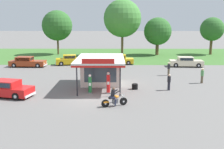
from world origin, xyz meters
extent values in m
plane|color=slate|center=(0.00, 0.00, 0.00)|extent=(300.00, 300.00, 0.00)
cube|color=#3D6B2D|center=(0.00, 30.00, 0.00)|extent=(120.00, 24.00, 0.01)
cube|color=silver|center=(0.76, 5.74, 1.44)|extent=(4.09, 3.79, 2.88)
cube|color=#384C56|center=(0.76, 3.87, 1.50)|extent=(3.27, 0.05, 1.84)
cube|color=silver|center=(0.76, 4.12, 2.96)|extent=(4.79, 7.54, 0.16)
cube|color=red|center=(0.76, 4.12, 2.78)|extent=(4.79, 7.54, 0.18)
cube|color=red|center=(0.76, 0.38, 3.26)|extent=(2.86, 0.08, 0.44)
cylinder|color=black|center=(2.70, 0.75, 1.44)|extent=(0.12, 0.12, 2.88)
cylinder|color=black|center=(-1.18, 0.75, 1.44)|extent=(0.12, 0.12, 2.88)
cube|color=slate|center=(-0.10, 1.75, 0.05)|extent=(0.44, 0.44, 0.10)
cylinder|color=#1E6B33|center=(-0.10, 1.75, 0.83)|extent=(0.34, 0.34, 1.45)
cube|color=white|center=(-0.10, 1.57, 0.90)|extent=(0.22, 0.02, 0.28)
sphere|color=white|center=(-0.10, 1.75, 1.69)|extent=(0.26, 0.26, 0.26)
cube|color=slate|center=(1.62, 1.75, 0.05)|extent=(0.44, 0.44, 0.10)
cylinder|color=red|center=(1.62, 1.75, 0.93)|extent=(0.34, 0.34, 1.66)
cube|color=white|center=(1.62, 1.57, 1.01)|extent=(0.22, 0.02, 0.28)
sphere|color=white|center=(1.62, 1.75, 1.90)|extent=(0.26, 0.26, 0.26)
cylinder|color=black|center=(2.92, -1.88, 0.32)|extent=(0.63, 0.34, 0.64)
cylinder|color=silver|center=(2.92, -1.88, 0.32)|extent=(0.19, 0.17, 0.16)
cylinder|color=black|center=(1.48, -2.47, 0.32)|extent=(0.63, 0.34, 0.64)
cylinder|color=silver|center=(1.48, -2.47, 0.32)|extent=(0.19, 0.17, 0.16)
ellipsoid|color=orange|center=(2.29, -2.13, 0.78)|extent=(0.61, 0.43, 0.24)
cube|color=#59595E|center=(2.25, -2.15, 0.42)|extent=(0.50, 0.39, 0.36)
cube|color=black|center=(1.97, -2.27, 0.72)|extent=(0.54, 0.42, 0.10)
cylinder|color=silver|center=(2.83, -1.91, 0.60)|extent=(0.37, 0.21, 0.71)
cylinder|color=silver|center=(2.72, -1.96, 0.98)|extent=(0.30, 0.66, 0.04)
sphere|color=silver|center=(2.81, -1.92, 0.82)|extent=(0.16, 0.16, 0.16)
cube|color=orange|center=(1.52, -2.45, 0.44)|extent=(0.48, 0.33, 0.12)
cylinder|color=silver|center=(1.82, -2.18, 0.28)|extent=(0.68, 0.34, 0.18)
cube|color=#2D3351|center=(2.03, -2.24, 0.78)|extent=(0.50, 0.47, 0.14)
cylinder|color=#2D3351|center=(2.16, -2.02, 0.38)|extent=(0.20, 0.26, 0.56)
cylinder|color=#2D3351|center=(2.28, -2.31, 0.38)|extent=(0.20, 0.26, 0.56)
cylinder|color=black|center=(2.07, -2.23, 1.09)|extent=(0.50, 0.45, 0.60)
sphere|color=brown|center=(2.13, -2.20, 1.47)|extent=(0.22, 0.22, 0.22)
cylinder|color=black|center=(2.22, -1.95, 1.18)|extent=(0.53, 0.29, 0.31)
cylinder|color=black|center=(2.37, -2.32, 1.18)|extent=(0.53, 0.29, 0.31)
cube|color=red|center=(-7.89, 0.68, 0.55)|extent=(5.67, 3.04, 0.74)
cube|color=red|center=(-7.52, 0.59, 1.21)|extent=(2.48, 2.07, 0.57)
cube|color=#283847|center=(-7.70, -0.18, 1.21)|extent=(1.80, 0.46, 0.44)
cube|color=#283847|center=(-7.33, 1.37, 1.21)|extent=(1.80, 0.46, 0.44)
cube|color=silver|center=(-5.24, 0.05, 0.30)|extent=(0.52, 1.72, 0.18)
cylinder|color=black|center=(-6.31, -0.58, 0.33)|extent=(0.69, 0.35, 0.66)
cylinder|color=silver|center=(-6.31, -0.58, 0.33)|extent=(0.34, 0.28, 0.30)
cylinder|color=black|center=(-5.91, 1.09, 0.33)|extent=(0.69, 0.35, 0.66)
cylinder|color=silver|center=(-5.91, 1.09, 0.33)|extent=(0.34, 0.28, 0.30)
cube|color=gold|center=(2.63, 18.91, 0.54)|extent=(5.05, 1.90, 0.72)
cube|color=gold|center=(2.82, 18.91, 1.19)|extent=(2.25, 1.65, 0.58)
cube|color=#283847|center=(1.72, 18.90, 1.19)|extent=(0.05, 1.45, 0.46)
cube|color=#283847|center=(2.83, 18.11, 1.19)|extent=(1.90, 0.05, 0.44)
cube|color=#283847|center=(2.82, 19.71, 1.19)|extent=(1.90, 0.05, 0.44)
cube|color=silver|center=(0.09, 18.88, 0.30)|extent=(0.14, 1.76, 0.18)
cube|color=silver|center=(5.18, 18.93, 0.30)|extent=(0.14, 1.76, 0.18)
sphere|color=white|center=(0.08, 18.29, 0.58)|extent=(0.18, 0.18, 0.18)
sphere|color=white|center=(0.07, 19.48, 0.58)|extent=(0.18, 0.18, 0.18)
cylinder|color=black|center=(0.93, 18.03, 0.33)|extent=(0.66, 0.21, 0.66)
cylinder|color=silver|center=(0.93, 18.03, 0.33)|extent=(0.30, 0.22, 0.30)
cylinder|color=black|center=(0.91, 19.76, 0.33)|extent=(0.66, 0.21, 0.66)
cylinder|color=silver|center=(0.91, 19.76, 0.33)|extent=(0.30, 0.22, 0.30)
cylinder|color=black|center=(4.35, 18.06, 0.33)|extent=(0.66, 0.21, 0.66)
cylinder|color=silver|center=(4.35, 18.06, 0.33)|extent=(0.30, 0.22, 0.30)
cylinder|color=black|center=(4.34, 19.79, 0.33)|extent=(0.66, 0.21, 0.66)
cylinder|color=silver|center=(4.34, 19.79, 0.33)|extent=(0.30, 0.22, 0.30)
cube|color=gold|center=(-4.32, 18.33, 0.58)|extent=(5.22, 2.76, 0.80)
cube|color=gold|center=(-4.72, 18.26, 1.26)|extent=(2.21, 1.97, 0.55)
cube|color=#283847|center=(-3.79, 18.44, 1.26)|extent=(0.31, 1.43, 0.44)
cube|color=#283847|center=(-4.87, 19.04, 1.26)|extent=(1.62, 0.34, 0.41)
cube|color=#283847|center=(-4.57, 17.47, 1.26)|extent=(1.62, 0.34, 0.41)
cube|color=silver|center=(-1.86, 18.81, 0.30)|extent=(0.45, 1.75, 0.18)
cube|color=silver|center=(-6.79, 17.85, 0.30)|extent=(0.45, 1.75, 0.18)
sphere|color=white|center=(-1.97, 19.39, 0.62)|extent=(0.18, 0.18, 0.18)
sphere|color=white|center=(-1.74, 18.23, 0.62)|extent=(0.18, 0.18, 0.18)
cylinder|color=black|center=(-2.84, 19.50, 0.33)|extent=(0.69, 0.32, 0.66)
cylinder|color=silver|center=(-2.84, 19.50, 0.33)|extent=(0.33, 0.27, 0.30)
cylinder|color=black|center=(-2.51, 17.80, 0.33)|extent=(0.69, 0.32, 0.66)
cylinder|color=silver|center=(-2.51, 17.80, 0.33)|extent=(0.33, 0.27, 0.30)
cylinder|color=black|center=(-6.14, 18.86, 0.33)|extent=(0.69, 0.32, 0.66)
cylinder|color=silver|center=(-6.14, 18.86, 0.33)|extent=(0.33, 0.27, 0.30)
cylinder|color=black|center=(-5.81, 17.16, 0.33)|extent=(0.69, 0.32, 0.66)
cylinder|color=silver|center=(-5.81, 17.16, 0.33)|extent=(0.33, 0.27, 0.30)
cube|color=#993819|center=(-10.61, 16.38, 0.55)|extent=(5.23, 2.11, 0.74)
cube|color=#993819|center=(-11.08, 16.40, 1.20)|extent=(2.38, 1.76, 0.57)
cube|color=#283847|center=(-9.95, 16.35, 1.20)|extent=(0.10, 1.47, 0.45)
cube|color=#283847|center=(-11.04, 17.21, 1.20)|extent=(1.96, 0.11, 0.43)
cube|color=#283847|center=(-11.11, 15.58, 1.20)|extent=(1.96, 0.11, 0.43)
cube|color=silver|center=(-8.00, 16.26, 0.30)|extent=(0.20, 1.80, 0.18)
cube|color=silver|center=(-13.21, 16.49, 0.30)|extent=(0.20, 1.80, 0.18)
sphere|color=white|center=(-7.97, 16.87, 0.59)|extent=(0.18, 0.18, 0.18)
sphere|color=white|center=(-8.02, 15.66, 0.59)|extent=(0.18, 0.18, 0.18)
cylinder|color=black|center=(-8.82, 17.18, 0.33)|extent=(0.67, 0.23, 0.66)
cylinder|color=silver|center=(-8.82, 17.18, 0.33)|extent=(0.31, 0.23, 0.30)
cylinder|color=black|center=(-8.89, 15.42, 0.33)|extent=(0.67, 0.23, 0.66)
cylinder|color=silver|center=(-8.89, 15.42, 0.33)|extent=(0.31, 0.23, 0.30)
cylinder|color=black|center=(-12.32, 17.33, 0.33)|extent=(0.67, 0.23, 0.66)
cylinder|color=silver|center=(-12.32, 17.33, 0.33)|extent=(0.31, 0.23, 0.30)
cylinder|color=black|center=(-12.39, 15.57, 0.33)|extent=(0.67, 0.23, 0.66)
cylinder|color=silver|center=(-12.39, 15.57, 0.33)|extent=(0.31, 0.23, 0.30)
cube|color=beige|center=(12.82, 16.68, 0.56)|extent=(4.89, 2.13, 0.77)
cube|color=beige|center=(12.71, 16.69, 1.20)|extent=(2.23, 1.75, 0.50)
cube|color=#283847|center=(13.75, 16.63, 1.20)|extent=(0.12, 1.45, 0.40)
cube|color=#283847|center=(12.75, 17.49, 1.20)|extent=(1.82, 0.14, 0.38)
cube|color=#283847|center=(12.66, 15.89, 1.20)|extent=(1.82, 0.14, 0.38)
cube|color=silver|center=(15.24, 16.54, 0.30)|extent=(0.22, 1.76, 0.18)
cube|color=silver|center=(10.40, 16.83, 0.30)|extent=(0.22, 1.76, 0.18)
sphere|color=white|center=(15.29, 17.13, 0.60)|extent=(0.18, 0.18, 0.18)
sphere|color=white|center=(15.22, 15.95, 0.60)|extent=(0.18, 0.18, 0.18)
cylinder|color=black|center=(14.50, 17.45, 0.33)|extent=(0.67, 0.24, 0.66)
cylinder|color=silver|center=(14.50, 17.45, 0.33)|extent=(0.31, 0.24, 0.30)
cylinder|color=black|center=(14.40, 15.72, 0.33)|extent=(0.67, 0.24, 0.66)
cylinder|color=silver|center=(14.40, 15.72, 0.33)|extent=(0.31, 0.24, 0.30)
cylinder|color=black|center=(11.24, 17.65, 0.33)|extent=(0.67, 0.24, 0.66)
cylinder|color=silver|center=(11.24, 17.65, 0.33)|extent=(0.31, 0.24, 0.30)
cylinder|color=black|center=(11.14, 15.91, 0.33)|extent=(0.67, 0.24, 0.66)
cylinder|color=silver|center=(11.14, 15.91, 0.33)|extent=(0.31, 0.24, 0.30)
cylinder|color=black|center=(7.55, 2.93, 0.41)|extent=(0.26, 0.26, 0.81)
cylinder|color=black|center=(7.55, 2.93, 1.10)|extent=(0.34, 0.34, 0.58)
sphere|color=beige|center=(7.55, 2.93, 1.50)|extent=(0.22, 0.22, 0.22)
cylinder|color=brown|center=(8.97, 10.20, 0.41)|extent=(0.26, 0.26, 0.82)
cylinder|color=black|center=(8.97, 10.20, 1.12)|extent=(0.34, 0.34, 0.58)
sphere|color=beige|center=(8.97, 10.20, 1.52)|extent=(0.22, 0.22, 0.22)
cylinder|color=beige|center=(8.97, 10.20, 1.60)|extent=(0.36, 0.36, 0.02)
cylinder|color=brown|center=(11.76, 5.98, 0.41)|extent=(0.26, 0.26, 0.83)
cylinder|color=#4C8C4C|center=(11.76, 5.98, 1.12)|extent=(0.34, 0.34, 0.58)
sphere|color=tan|center=(11.76, 5.98, 1.52)|extent=(0.22, 0.22, 0.22)
cylinder|color=beige|center=(11.76, 5.98, 1.60)|extent=(0.36, 0.36, 0.02)
cylinder|color=brown|center=(3.71, 29.19, 2.22)|extent=(0.45, 0.45, 4.44)
sphere|color=#427F38|center=(3.71, 29.19, 7.11)|extent=(7.13, 7.13, 7.13)
sphere|color=#427F38|center=(3.80, 29.70, 6.40)|extent=(4.47, 4.47, 4.47)
cylinder|color=brown|center=(-9.14, 31.14, 1.74)|extent=(0.36, 0.36, 3.48)
sphere|color=#2D6028|center=(-9.14, 31.14, 5.72)|extent=(5.97, 5.97, 5.97)
cylinder|color=brown|center=(21.50, 31.17, 1.64)|extent=(0.52, 0.52, 3.29)
sphere|color=#2D6028|center=(21.50, 31.17, 5.03)|extent=(4.65, 4.65, 4.65)
cylinder|color=brown|center=(10.64, 30.36, 1.31)|extent=(0.63, 0.63, 2.62)
sphere|color=#2D6028|center=(10.64, 30.36, 4.64)|extent=(5.37, 5.37, 5.37)
cylinder|color=black|center=(4.24, 3.29, 0.09)|extent=(0.60, 0.60, 0.18)
cylinder|color=black|center=(4.24, 3.29, 0.27)|extent=(0.60, 0.60, 0.18)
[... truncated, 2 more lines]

